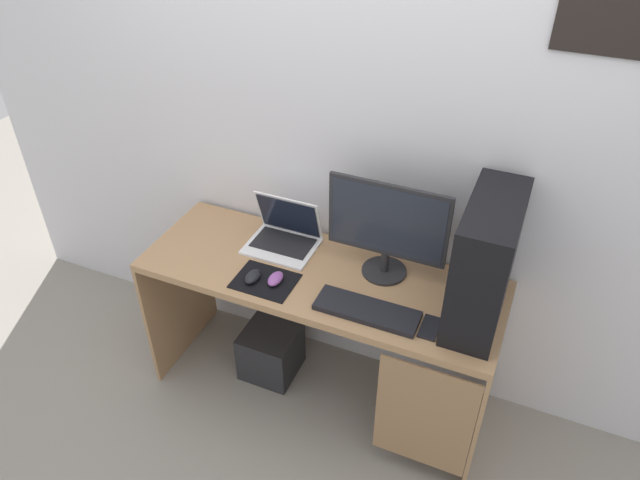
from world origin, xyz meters
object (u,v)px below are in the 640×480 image
(subwoofer, at_px, (271,351))
(laptop, at_px, (284,235))
(keyboard, at_px, (367,310))
(cell_phone, at_px, (430,328))
(monitor, at_px, (387,228))
(mouse_right, at_px, (253,276))
(pc_tower, at_px, (485,262))
(mouse_left, at_px, (275,279))

(subwoofer, bearing_deg, laptop, 66.57)
(keyboard, height_order, cell_phone, keyboard)
(laptop, distance_m, keyboard, 0.58)
(subwoofer, bearing_deg, monitor, 9.60)
(monitor, bearing_deg, mouse_right, -151.66)
(keyboard, distance_m, subwoofer, 0.86)
(monitor, bearing_deg, cell_phone, -42.52)
(pc_tower, relative_size, subwoofer, 1.93)
(keyboard, bearing_deg, subwoofer, 162.74)
(monitor, relative_size, cell_phone, 3.91)
(subwoofer, bearing_deg, mouse_left, -48.32)
(laptop, bearing_deg, cell_phone, -19.53)
(mouse_left, height_order, mouse_right, same)
(pc_tower, height_order, monitor, pc_tower)
(mouse_right, distance_m, subwoofer, 0.68)
(monitor, bearing_deg, mouse_left, -148.83)
(monitor, relative_size, mouse_right, 5.29)
(laptop, bearing_deg, keyboard, -29.22)
(laptop, height_order, keyboard, laptop)
(monitor, distance_m, mouse_right, 0.60)
(pc_tower, bearing_deg, mouse_left, -169.52)
(monitor, xyz_separation_m, mouse_left, (-0.40, -0.24, -0.22))
(keyboard, xyz_separation_m, cell_phone, (0.25, 0.01, -0.01))
(mouse_right, bearing_deg, cell_phone, 1.35)
(cell_phone, bearing_deg, mouse_left, 179.41)
(pc_tower, bearing_deg, subwoofer, 179.92)
(laptop, bearing_deg, pc_tower, -7.09)
(monitor, distance_m, subwoofer, 1.02)
(cell_phone, bearing_deg, mouse_right, -178.65)
(pc_tower, distance_m, keyboard, 0.50)
(keyboard, distance_m, cell_phone, 0.25)
(keyboard, relative_size, mouse_right, 4.38)
(laptop, bearing_deg, subwoofer, -113.43)
(mouse_right, xyz_separation_m, cell_phone, (0.77, 0.02, -0.02))
(keyboard, height_order, subwoofer, keyboard)
(mouse_left, height_order, subwoofer, mouse_left)
(monitor, xyz_separation_m, cell_phone, (0.27, -0.25, -0.23))
(pc_tower, distance_m, monitor, 0.42)
(pc_tower, height_order, keyboard, pc_tower)
(pc_tower, bearing_deg, monitor, 167.46)
(mouse_left, xyz_separation_m, mouse_right, (-0.09, -0.02, 0.00))
(monitor, relative_size, keyboard, 1.21)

